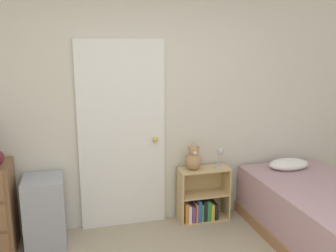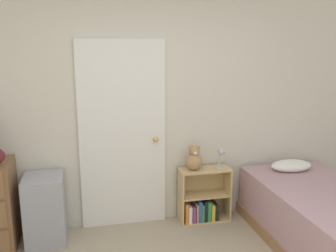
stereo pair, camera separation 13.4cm
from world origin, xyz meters
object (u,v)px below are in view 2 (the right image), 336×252
(bookshelf, at_px, (202,201))
(teddy_bear, at_px, (194,159))
(storage_bin, at_px, (45,209))
(bed, at_px, (326,220))
(desk_lamp, at_px, (221,154))

(bookshelf, bearing_deg, teddy_bear, -179.46)
(storage_bin, bearing_deg, bed, -15.43)
(teddy_bear, height_order, desk_lamp, teddy_bear)
(desk_lamp, relative_size, bed, 0.12)
(bookshelf, distance_m, teddy_bear, 0.51)
(teddy_bear, bearing_deg, bed, -36.90)
(teddy_bear, relative_size, desk_lamp, 1.16)
(bed, bearing_deg, storage_bin, 164.57)
(bookshelf, relative_size, teddy_bear, 2.18)
(storage_bin, distance_m, desk_lamp, 1.91)
(desk_lamp, xyz_separation_m, bed, (0.80, -0.79, -0.48))
(bed, bearing_deg, desk_lamp, 135.41)
(bookshelf, bearing_deg, bed, -39.64)
(bookshelf, bearing_deg, storage_bin, -177.00)
(storage_bin, xyz_separation_m, bed, (2.66, -0.73, -0.06))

